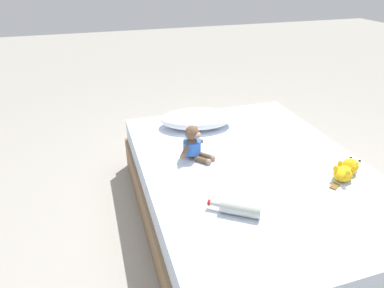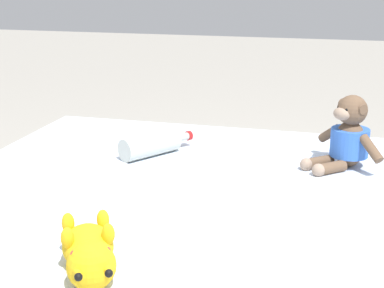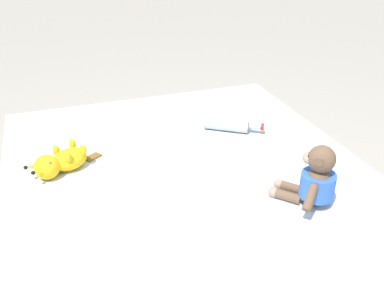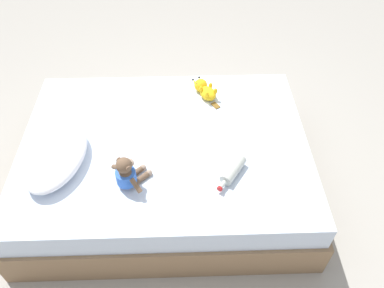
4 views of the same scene
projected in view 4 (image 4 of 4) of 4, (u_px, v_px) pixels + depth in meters
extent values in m
plane|color=#9E998E|center=(168.00, 184.00, 2.92)|extent=(16.00, 16.00, 0.00)
cube|color=#846647|center=(167.00, 172.00, 2.82)|extent=(1.49, 2.00, 0.29)
cube|color=silver|center=(165.00, 151.00, 2.64)|extent=(1.45, 1.94, 0.19)
ellipsoid|color=white|center=(56.00, 157.00, 2.39)|extent=(0.64, 0.45, 0.13)
ellipsoid|color=brown|center=(126.00, 177.00, 2.27)|extent=(0.15, 0.15, 0.15)
cylinder|color=blue|center=(126.00, 177.00, 2.26)|extent=(0.17, 0.17, 0.09)
sphere|color=brown|center=(124.00, 165.00, 2.19)|extent=(0.10, 0.10, 0.10)
ellipsoid|color=gray|center=(130.00, 162.00, 2.21)|extent=(0.08, 0.08, 0.04)
sphere|color=black|center=(127.00, 159.00, 2.21)|extent=(0.01, 0.01, 0.01)
sphere|color=black|center=(131.00, 163.00, 2.19)|extent=(0.01, 0.01, 0.01)
cylinder|color=brown|center=(119.00, 160.00, 2.20)|extent=(0.03, 0.03, 0.03)
cylinder|color=brown|center=(128.00, 168.00, 2.15)|extent=(0.03, 0.03, 0.03)
cylinder|color=brown|center=(117.00, 167.00, 2.31)|extent=(0.09, 0.09, 0.08)
cylinder|color=brown|center=(136.00, 186.00, 2.21)|extent=(0.09, 0.09, 0.08)
cylinder|color=brown|center=(137.00, 172.00, 2.37)|extent=(0.09, 0.10, 0.04)
cylinder|color=brown|center=(143.00, 177.00, 2.34)|extent=(0.09, 0.10, 0.04)
sphere|color=gray|center=(143.00, 168.00, 2.39)|extent=(0.04, 0.04, 0.04)
sphere|color=gray|center=(149.00, 173.00, 2.36)|extent=(0.04, 0.04, 0.04)
ellipsoid|color=yellow|center=(208.00, 93.00, 2.86)|extent=(0.18, 0.17, 0.08)
sphere|color=yellow|center=(201.00, 85.00, 2.91)|extent=(0.10, 0.10, 0.10)
cone|color=yellow|center=(195.00, 82.00, 2.92)|extent=(0.07, 0.06, 0.05)
sphere|color=black|center=(193.00, 80.00, 2.93)|extent=(0.02, 0.02, 0.02)
cone|color=yellow|center=(201.00, 80.00, 2.94)|extent=(0.07, 0.06, 0.05)
sphere|color=black|center=(199.00, 77.00, 2.95)|extent=(0.02, 0.02, 0.02)
sphere|color=red|center=(197.00, 84.00, 2.88)|extent=(0.02, 0.02, 0.02)
sphere|color=red|center=(204.00, 81.00, 2.90)|extent=(0.02, 0.02, 0.02)
ellipsoid|color=yellow|center=(201.00, 89.00, 2.83)|extent=(0.04, 0.04, 0.05)
ellipsoid|color=yellow|center=(211.00, 86.00, 2.86)|extent=(0.04, 0.04, 0.05)
ellipsoid|color=yellow|center=(207.00, 94.00, 2.79)|extent=(0.04, 0.04, 0.05)
ellipsoid|color=yellow|center=(216.00, 91.00, 2.82)|extent=(0.04, 0.04, 0.05)
cube|color=brown|center=(216.00, 105.00, 2.82)|extent=(0.08, 0.07, 0.01)
cylinder|color=#B7BCB2|center=(233.00, 170.00, 2.35)|extent=(0.22, 0.18, 0.08)
cylinder|color=#B7BCB2|center=(223.00, 185.00, 2.27)|extent=(0.06, 0.06, 0.03)
cylinder|color=red|center=(220.00, 189.00, 2.25)|extent=(0.03, 0.04, 0.03)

